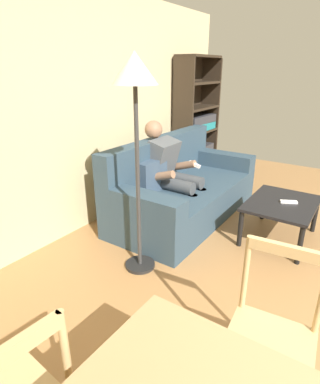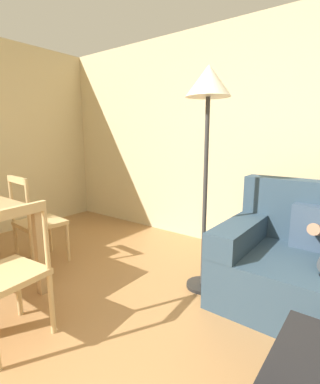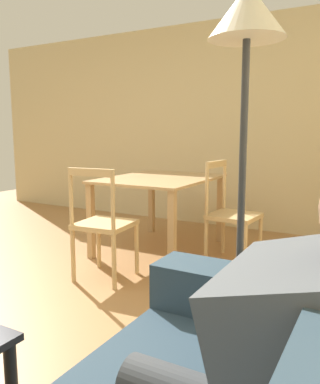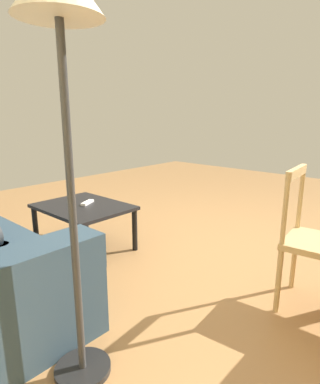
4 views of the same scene
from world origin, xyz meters
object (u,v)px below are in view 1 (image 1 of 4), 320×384
at_px(tv_remote, 289,202).
at_px(coffee_table, 282,207).
at_px(bookshelf, 195,132).
at_px(person_lounging, 170,171).
at_px(dining_chair_facing_couch, 270,340).
at_px(couch, 181,190).
at_px(floor_lamp, 135,92).

bearing_deg(tv_remote, coffee_table, 78.83).
bearing_deg(bookshelf, person_lounging, -161.96).
xyz_separation_m(person_lounging, dining_chair_facing_couch, (-1.72, -1.70, -0.14)).
bearing_deg(tv_remote, couch, 67.73).
xyz_separation_m(coffee_table, tv_remote, (0.02, -0.06, 0.07)).
distance_m(person_lounging, dining_chair_facing_couch, 2.42).
bearing_deg(floor_lamp, bookshelf, 18.07).
bearing_deg(couch, person_lounging, 155.87).
bearing_deg(dining_chair_facing_couch, floor_lamp, 63.96).
bearing_deg(coffee_table, couch, 92.91).
bearing_deg(couch, tv_remote, -86.53).
distance_m(coffee_table, floor_lamp, 1.98).
height_order(couch, dining_chair_facing_couch, couch).
bearing_deg(bookshelf, coffee_table, -127.49).
distance_m(bookshelf, floor_lamp, 2.90).
height_order(coffee_table, floor_lamp, floor_lamp).
xyz_separation_m(coffee_table, bookshelf, (1.37, 1.79, 0.39)).
bearing_deg(floor_lamp, person_lounging, 18.12).
bearing_deg(bookshelf, dining_chair_facing_couch, -146.16).
bearing_deg(person_lounging, coffee_table, -80.46).
bearing_deg(tv_remote, person_lounging, 74.03).
bearing_deg(coffee_table, dining_chair_facing_couch, -167.53).
relative_size(couch, person_lounging, 1.82).
height_order(tv_remote, floor_lamp, floor_lamp).
relative_size(person_lounging, coffee_table, 1.37).
height_order(bookshelf, dining_chair_facing_couch, bookshelf).
relative_size(bookshelf, dining_chair_facing_couch, 2.07).
height_order(couch, tv_remote, couch).
distance_m(person_lounging, coffee_table, 1.31).
xyz_separation_m(person_lounging, bookshelf, (1.59, 0.52, 0.16)).
xyz_separation_m(couch, floor_lamp, (-1.21, -0.28, 1.25)).
bearing_deg(couch, dining_chair_facing_couch, -138.93).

